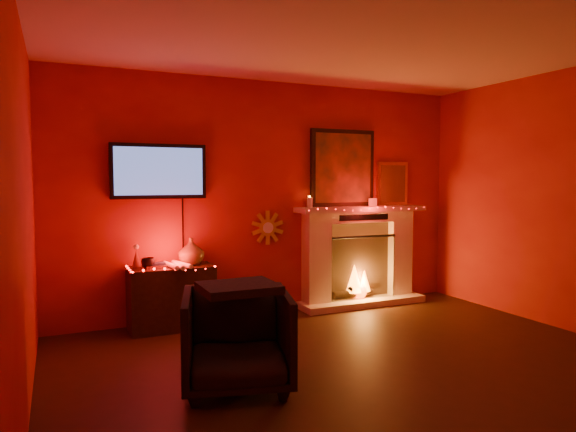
% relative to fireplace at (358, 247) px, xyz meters
% --- Properties ---
extents(room, '(5.00, 5.00, 5.00)m').
position_rel_fireplace_xyz_m(room, '(-1.14, -2.39, 0.63)').
color(room, black).
rests_on(room, ground).
extents(floor, '(5.00, 5.00, 0.00)m').
position_rel_fireplace_xyz_m(floor, '(-1.14, -2.39, -0.72)').
color(floor, black).
rests_on(floor, ground).
extents(fireplace, '(1.72, 0.40, 2.18)m').
position_rel_fireplace_xyz_m(fireplace, '(0.00, 0.00, 0.00)').
color(fireplace, beige).
rests_on(fireplace, floor).
extents(tv, '(1.00, 0.07, 1.24)m').
position_rel_fireplace_xyz_m(tv, '(-2.44, 0.06, 0.92)').
color(tv, black).
rests_on(tv, room).
extents(sunburst_clock, '(0.40, 0.03, 0.40)m').
position_rel_fireplace_xyz_m(sunburst_clock, '(-1.19, 0.09, 0.28)').
color(sunburst_clock, gold).
rests_on(sunburst_clock, room).
extents(console_table, '(0.87, 0.52, 0.94)m').
position_rel_fireplace_xyz_m(console_table, '(-2.36, -0.13, -0.35)').
color(console_table, black).
rests_on(console_table, floor).
extents(armchair, '(0.97, 0.99, 0.74)m').
position_rel_fireplace_xyz_m(armchair, '(-2.24, -1.87, -0.36)').
color(armchair, black).
rests_on(armchair, floor).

